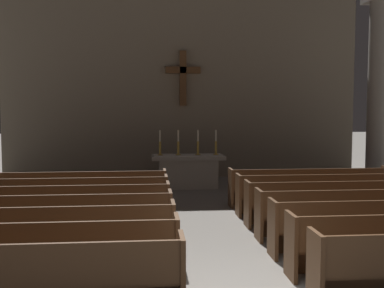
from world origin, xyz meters
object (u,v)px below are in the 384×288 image
at_px(pew_left_row_4, 57,219).
at_px(column_right_second, 377,96).
at_px(pew_right_row_7, 310,187).
at_px(candlestick_inner_left, 178,147).
at_px(candlestick_inner_right, 198,147).
at_px(pew_right_row_5, 342,202).
at_px(pew_right_row_6, 325,194).
at_px(pew_left_row_6, 74,198).
at_px(pew_left_row_3, 45,234).
at_px(pew_left_row_7, 81,190).
at_px(altar, 188,170).
at_px(pew_left_row_2, 29,254).
at_px(pew_left_row_5, 67,208).
at_px(candlestick_outer_left, 160,147).
at_px(candlestick_outer_right, 216,147).
at_px(pew_right_row_4, 364,213).
at_px(pew_left_row_1, 7,280).

height_order(pew_left_row_4, column_right_second, column_right_second).
xyz_separation_m(pew_right_row_7, candlestick_inner_left, (-3.11, 2.86, 0.78)).
distance_m(pew_left_row_4, candlestick_inner_right, 6.64).
bearing_deg(pew_right_row_5, candlestick_inner_right, 117.50).
height_order(pew_left_row_4, pew_right_row_5, same).
distance_m(pew_left_row_4, pew_right_row_5, 5.71).
relative_size(pew_right_row_6, column_right_second, 0.71).
bearing_deg(pew_left_row_6, candlestick_inner_left, 56.84).
xyz_separation_m(pew_left_row_3, pew_left_row_4, (0.00, 0.98, 0.00)).
bearing_deg(pew_left_row_7, altar, 45.52).
xyz_separation_m(pew_left_row_2, pew_left_row_5, (0.00, 2.94, 0.00)).
relative_size(pew_right_row_5, pew_right_row_6, 1.00).
distance_m(pew_right_row_5, pew_right_row_6, 0.98).
xyz_separation_m(altar, candlestick_outer_left, (-0.85, 0.00, 0.72)).
distance_m(pew_right_row_5, candlestick_inner_right, 5.50).
distance_m(pew_right_row_7, column_right_second, 4.44).
bearing_deg(pew_right_row_7, candlestick_outer_right, 124.42).
bearing_deg(pew_left_row_2, candlestick_outer_right, 64.76).
height_order(pew_left_row_6, candlestick_inner_right, candlestick_inner_right).
height_order(pew_left_row_3, pew_left_row_7, same).
relative_size(pew_left_row_7, candlestick_outer_left, 5.37).
height_order(pew_left_row_3, candlestick_outer_right, candlestick_outer_right).
xyz_separation_m(pew_right_row_5, altar, (-2.81, 4.83, 0.06)).
bearing_deg(column_right_second, pew_right_row_6, -130.23).
relative_size(pew_left_row_3, column_right_second, 0.71).
bearing_deg(pew_left_row_5, pew_right_row_4, -9.89).
xyz_separation_m(pew_left_row_6, pew_right_row_7, (5.63, 0.98, 0.00)).
distance_m(pew_right_row_7, candlestick_inner_left, 4.30).
height_order(pew_left_row_5, pew_right_row_5, same).
xyz_separation_m(pew_left_row_6, candlestick_outer_left, (1.96, 3.85, 0.78)).
xyz_separation_m(column_right_second, candlestick_inner_right, (-5.41, 0.42, -1.53)).
height_order(altar, candlestick_outer_right, candlestick_outer_right).
bearing_deg(pew_right_row_5, pew_left_row_3, -160.77).
bearing_deg(pew_left_row_1, pew_right_row_6, 41.09).
distance_m(pew_left_row_2, candlestick_inner_right, 8.41).
height_order(pew_left_row_6, pew_right_row_7, same).
bearing_deg(pew_left_row_2, pew_right_row_5, 27.62).
bearing_deg(candlestick_inner_left, pew_left_row_1, -106.02).
relative_size(pew_left_row_3, pew_right_row_5, 1.00).
height_order(pew_left_row_2, pew_left_row_6, same).
height_order(pew_left_row_7, altar, altar).
xyz_separation_m(pew_left_row_4, candlestick_inner_right, (3.11, 5.81, 0.78)).
distance_m(pew_right_row_4, candlestick_outer_right, 6.18).
bearing_deg(pew_left_row_3, pew_left_row_5, 90.00).
relative_size(pew_left_row_2, candlestick_inner_left, 5.37).
bearing_deg(candlestick_outer_right, candlestick_inner_left, 180.00).
bearing_deg(pew_left_row_7, pew_left_row_5, -90.00).
xyz_separation_m(pew_left_row_6, pew_right_row_6, (5.63, 0.00, 0.00)).
bearing_deg(pew_left_row_4, pew_left_row_3, -90.00).
xyz_separation_m(pew_left_row_4, candlestick_inner_left, (2.51, 5.81, 0.78)).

